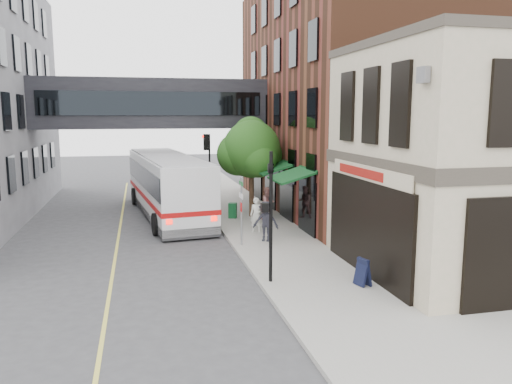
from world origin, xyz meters
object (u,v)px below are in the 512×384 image
pedestrian_b (268,203)px  newspaper_box (233,210)px  pedestrian_c (266,221)px  pedestrian_a (256,215)px  sandwich_board (363,272)px  bus (167,183)px

pedestrian_b → newspaper_box: (-1.80, 0.91, -0.48)m
pedestrian_c → newspaper_box: (-0.53, 5.39, -0.49)m
pedestrian_a → pedestrian_b: bearing=81.8°
pedestrian_b → sandwich_board: pedestrian_b is taller
pedestrian_a → sandwich_board: size_ratio=1.82×
bus → pedestrian_c: (3.97, -7.66, -0.87)m
pedestrian_b → sandwich_board: bearing=-119.5°
pedestrian_c → bus: bearing=143.9°
pedestrian_a → sandwich_board: (1.73, -8.34, -0.38)m
bus → pedestrian_c: bus is taller
bus → pedestrian_a: bus is taller
pedestrian_b → bus: bearing=116.9°
pedestrian_c → pedestrian_b: bearing=100.7°
pedestrian_a → pedestrian_c: pedestrian_c is taller
pedestrian_a → newspaper_box: size_ratio=2.01×
sandwich_board → newspaper_box: bearing=85.7°
pedestrian_a → newspaper_box: 3.62m
pedestrian_b → pedestrian_a: bearing=-147.6°
pedestrian_a → pedestrian_b: (1.28, 2.65, 0.05)m
pedestrian_b → sandwich_board: (0.45, -10.99, -0.43)m
pedestrian_b → pedestrian_c: size_ratio=0.99×
sandwich_board → bus: bearing=96.9°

